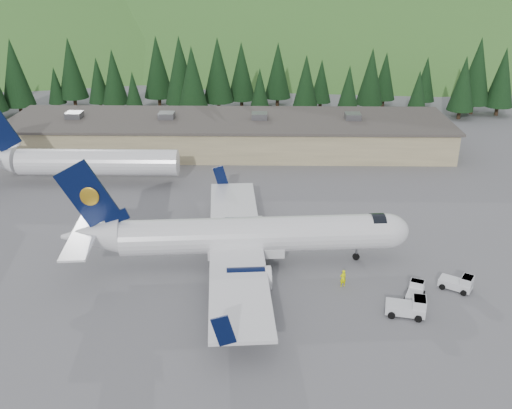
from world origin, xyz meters
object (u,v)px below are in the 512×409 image
object	(u,v)px
baggage_tug_a	(409,307)
terminal_building	(229,134)
airliner	(245,236)
baggage_tug_c	(415,291)
second_airliner	(77,161)
ramp_worker	(343,278)
baggage_tug_b	(459,283)

from	to	relation	value
baggage_tug_a	terminal_building	xyz separation A→B (m)	(-18.79, 47.08, 1.81)
airliner	baggage_tug_c	xyz separation A→B (m)	(16.06, -6.13, -2.48)
terminal_building	second_airliner	bearing A→B (deg)	-141.22
ramp_worker	baggage_tug_a	bearing A→B (deg)	115.62
baggage_tug_c	airliner	bearing A→B (deg)	92.28
baggage_tug_c	second_airliner	bearing A→B (deg)	77.95
baggage_tug_c	terminal_building	size ratio (longest dim) A/B	0.04
baggage_tug_c	ramp_worker	bearing A→B (deg)	97.57
baggage_tug_b	ramp_worker	size ratio (longest dim) A/B	1.87
baggage_tug_b	ramp_worker	world-z (taller)	ramp_worker
baggage_tug_c	terminal_building	distance (m)	48.59
baggage_tug_a	ramp_worker	size ratio (longest dim) A/B	2.07
second_airliner	terminal_building	xyz separation A→B (m)	(19.91, 16.00, -0.70)
baggage_tug_a	baggage_tug_b	size ratio (longest dim) A/B	1.11
baggage_tug_b	second_airliner	bearing A→B (deg)	-179.50
airliner	baggage_tug_a	xyz separation A→B (m)	(14.81, -8.99, -2.30)
baggage_tug_b	ramp_worker	bearing A→B (deg)	-150.47
airliner	baggage_tug_a	size ratio (longest dim) A/B	9.55
baggage_tug_b	terminal_building	bearing A→B (deg)	151.39
baggage_tug_c	baggage_tug_a	bearing A→B (deg)	179.56
baggage_tug_a	baggage_tug_c	distance (m)	3.12
second_airliner	baggage_tug_c	size ratio (longest dim) A/B	9.26
airliner	second_airliner	bearing A→B (deg)	132.59
second_airliner	ramp_worker	world-z (taller)	second_airliner
second_airliner	ramp_worker	size ratio (longest dim) A/B	15.40
airliner	second_airliner	size ratio (longest dim) A/B	1.28
baggage_tug_b	terminal_building	size ratio (longest dim) A/B	0.05
terminal_building	ramp_worker	bearing A→B (deg)	-72.30
second_airliner	baggage_tug_a	xyz separation A→B (m)	(38.70, -31.08, -2.51)
baggage_tug_c	ramp_worker	world-z (taller)	ramp_worker
baggage_tug_b	ramp_worker	distance (m)	10.95
baggage_tug_a	terminal_building	bearing A→B (deg)	123.66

